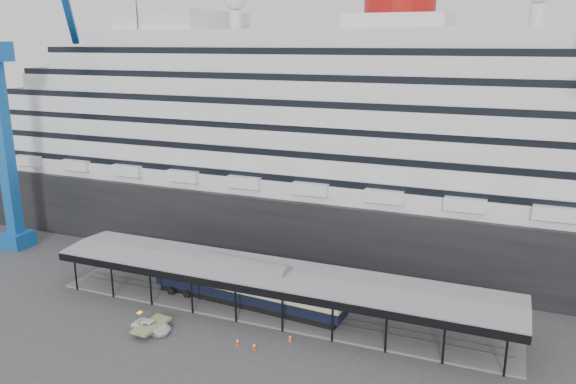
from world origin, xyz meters
name	(u,v)px	position (x,y,z in m)	size (l,w,h in m)	color
ground	(255,330)	(0.00, 0.00, 0.00)	(200.00, 200.00, 0.00)	#3B3B3D
cruise_ship	(342,128)	(0.05, 32.00, 18.35)	(130.00, 30.00, 43.90)	black
platform_canopy	(273,293)	(0.00, 5.00, 2.36)	(56.00, 9.18, 5.30)	slate
crane_blue	(9,120)	(-45.11, 10.62, 19.96)	(22.63, 19.19, 47.60)	#175DB2
port_truck	(151,326)	(-10.54, -4.63, 0.63)	(2.09, 4.54, 1.26)	white
pullman_carriage	(246,283)	(-3.54, 5.00, 2.96)	(25.30, 5.15, 24.67)	black
traffic_cone_left	(238,341)	(-0.40, -3.57, 0.41)	(0.45, 0.45, 0.82)	#E9400C
traffic_cone_mid	(254,346)	(1.66, -3.78, 0.42)	(0.54, 0.54, 0.84)	#EF380D
traffic_cone_right	(290,338)	(4.46, -0.74, 0.39)	(0.51, 0.51, 0.79)	#FA580D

